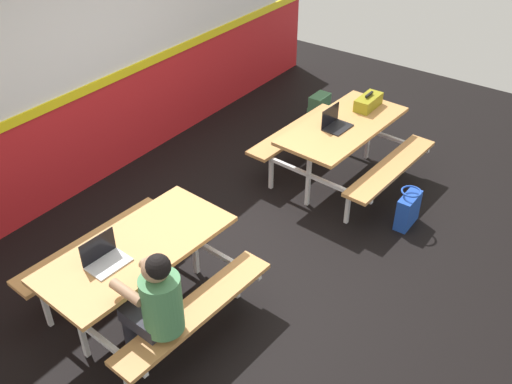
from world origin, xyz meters
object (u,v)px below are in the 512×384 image
at_px(tote_bag_bright, 408,209).
at_px(picnic_table_right, 342,137).
at_px(student_nearer, 155,303).
at_px(laptop_silver, 105,258).
at_px(picnic_table_left, 139,262).
at_px(laptop_dark, 335,123).
at_px(backpack_dark, 319,110).
at_px(toolbox_grey, 368,102).

bearing_deg(tote_bag_bright, picnic_table_right, 72.17).
xyz_separation_m(picnic_table_right, student_nearer, (-3.16, -0.19, 0.14)).
relative_size(student_nearer, laptop_silver, 3.63).
height_order(picnic_table_left, tote_bag_bright, picnic_table_left).
relative_size(laptop_dark, backpack_dark, 0.76).
relative_size(picnic_table_right, laptop_dark, 5.03).
distance_m(backpack_dark, tote_bag_bright, 2.32).
height_order(picnic_table_left, picnic_table_right, same).
distance_m(picnic_table_right, toolbox_grey, 0.57).
xyz_separation_m(student_nearer, backpack_dark, (4.18, 1.09, -0.49)).
xyz_separation_m(picnic_table_right, toolbox_grey, (0.52, -0.03, 0.24)).
relative_size(picnic_table_right, toolbox_grey, 4.18).
relative_size(picnic_table_left, backpack_dark, 3.80).
bearing_deg(laptop_silver, toolbox_grey, -6.83).
distance_m(picnic_table_left, laptop_dark, 2.72).
bearing_deg(toolbox_grey, student_nearer, -177.52).
bearing_deg(student_nearer, toolbox_grey, 2.48).
relative_size(student_nearer, laptop_dark, 3.63).
relative_size(picnic_table_left, student_nearer, 1.39).
relative_size(student_nearer, backpack_dark, 2.74).
bearing_deg(laptop_silver, picnic_table_left, -10.97).
distance_m(student_nearer, laptop_dark, 3.05).
xyz_separation_m(backpack_dark, tote_bag_bright, (-1.35, -1.89, -0.02)).
xyz_separation_m(student_nearer, laptop_dark, (3.04, 0.23, 0.08)).
bearing_deg(laptop_silver, backpack_dark, 6.85).
bearing_deg(picnic_table_right, student_nearer, -176.55).
distance_m(laptop_dark, toolbox_grey, 0.64).
height_order(picnic_table_right, student_nearer, student_nearer).
relative_size(picnic_table_left, laptop_silver, 5.03).
relative_size(laptop_silver, tote_bag_bright, 0.77).
xyz_separation_m(picnic_table_right, backpack_dark, (1.03, 0.90, -0.36)).
xyz_separation_m(toolbox_grey, tote_bag_bright, (-0.84, -0.96, -0.62)).
distance_m(toolbox_grey, tote_bag_bright, 1.42).
height_order(laptop_dark, toolbox_grey, laptop_dark).
distance_m(picnic_table_right, student_nearer, 3.16).
distance_m(student_nearer, toolbox_grey, 3.68).
bearing_deg(laptop_silver, student_nearer, -96.19).
bearing_deg(backpack_dark, toolbox_grey, -118.77).
xyz_separation_m(student_nearer, toolbox_grey, (3.67, 0.16, 0.10)).
bearing_deg(backpack_dark, laptop_silver, -173.15).
xyz_separation_m(laptop_dark, backpack_dark, (1.14, 0.85, -0.57)).
height_order(student_nearer, laptop_silver, student_nearer).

